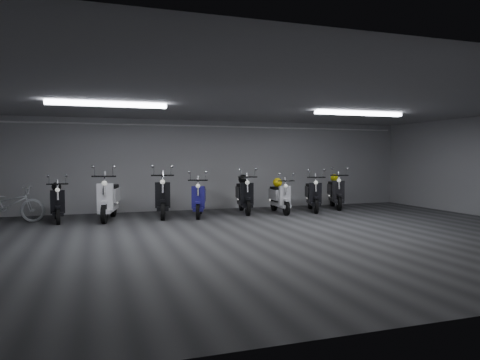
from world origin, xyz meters
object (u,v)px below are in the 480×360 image
object	(u,v)px
scooter_5	(244,190)
scooter_8	(313,190)
scooter_0	(57,198)
helmet_2	(56,187)
scooter_2	(109,192)
bicycle	(9,200)
helmet_1	(243,179)
scooter_3	(163,191)
helmet_3	(278,182)
scooter_6	(280,193)
scooter_9	(336,187)
helmet_0	(335,178)
scooter_4	(199,193)

from	to	relation	value
scooter_5	scooter_8	xyz separation A→B (m)	(2.13, -0.25, -0.02)
scooter_0	helmet_2	distance (m)	0.35
scooter_2	bicycle	distance (m)	2.46
helmet_1	helmet_2	xyz separation A→B (m)	(-5.18, -0.16, -0.10)
scooter_3	helmet_2	bearing A→B (deg)	-175.26
helmet_1	helmet_3	xyz separation A→B (m)	(0.97, -0.36, -0.09)
scooter_6	scooter_9	size ratio (longest dim) A/B	0.90
scooter_6	helmet_3	distance (m)	0.36
scooter_6	helmet_3	size ratio (longest dim) A/B	5.92
scooter_5	scooter_8	size ratio (longest dim) A/B	1.03
scooter_3	helmet_1	size ratio (longest dim) A/B	6.79
scooter_9	helmet_1	bearing A→B (deg)	-160.47
scooter_6	helmet_1	world-z (taller)	scooter_6
helmet_2	scooter_0	bearing A→B (deg)	-83.80
scooter_2	scooter_8	xyz separation A→B (m)	(5.98, -0.01, -0.07)
scooter_0	helmet_2	xyz separation A→B (m)	(-0.02, 0.23, 0.27)
helmet_0	helmet_3	size ratio (longest dim) A/B	0.95
bicycle	helmet_2	xyz separation A→B (m)	(1.13, -0.08, 0.32)
scooter_0	scooter_8	xyz separation A→B (m)	(7.24, -0.10, 0.04)
scooter_6	helmet_3	world-z (taller)	scooter_6
scooter_8	helmet_1	world-z (taller)	scooter_8
scooter_3	scooter_5	xyz separation A→B (m)	(2.41, 0.11, -0.05)
scooter_8	bicycle	world-z (taller)	scooter_8
scooter_9	helmet_0	xyz separation A→B (m)	(0.09, 0.24, 0.29)
scooter_0	scooter_9	bearing A→B (deg)	-3.89
scooter_5	scooter_3	bearing A→B (deg)	-167.36
scooter_0	helmet_1	size ratio (longest dim) A/B	5.76
scooter_8	helmet_3	bearing A→B (deg)	-167.82
scooter_4	scooter_6	world-z (taller)	scooter_4
scooter_5	helmet_2	xyz separation A→B (m)	(-5.13, 0.09, 0.21)
bicycle	helmet_1	xyz separation A→B (m)	(6.31, 0.08, 0.42)
scooter_6	helmet_2	size ratio (longest dim) A/B	6.91
helmet_3	scooter_2	bearing A→B (deg)	-178.50
helmet_3	helmet_0	bearing A→B (deg)	13.31
scooter_8	helmet_2	bearing A→B (deg)	-163.28
scooter_6	scooter_9	world-z (taller)	scooter_9
scooter_8	scooter_3	bearing A→B (deg)	-162.32
scooter_4	helmet_2	bearing A→B (deg)	-170.77
scooter_5	helmet_3	bearing A→B (deg)	4.03
helmet_3	bicycle	bearing A→B (deg)	177.87
scooter_2	scooter_4	size ratio (longest dim) A/B	1.13
scooter_4	bicycle	distance (m)	4.85
scooter_8	scooter_9	bearing A→B (deg)	42.05
scooter_2	scooter_8	bearing A→B (deg)	11.44
scooter_2	helmet_2	distance (m)	1.34
helmet_0	scooter_8	bearing A→B (deg)	-149.26
helmet_2	scooter_3	bearing A→B (deg)	-4.23
scooter_4	helmet_1	size ratio (longest dim) A/B	6.02
helmet_0	helmet_2	world-z (taller)	helmet_0
scooter_2	scooter_3	distance (m)	1.44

